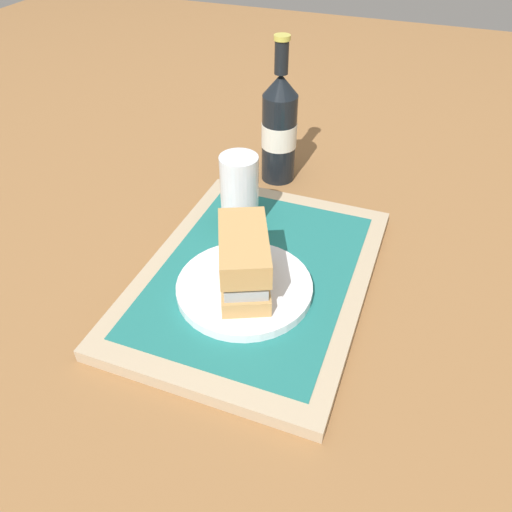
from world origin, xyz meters
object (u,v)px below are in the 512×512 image
at_px(beer_glass, 239,190).
at_px(beer_bottle, 279,128).
at_px(plate, 245,288).
at_px(sandwich, 244,259).

distance_m(beer_glass, beer_bottle, 0.20).
height_order(plate, beer_glass, beer_glass).
bearing_deg(beer_bottle, sandwich, -169.01).
xyz_separation_m(plate, sandwich, (0.00, 0.00, 0.05)).
bearing_deg(sandwich, plate, -180.00).
height_order(beer_glass, beer_bottle, beer_bottle).
bearing_deg(plate, beer_bottle, 11.12).
bearing_deg(plate, beer_glass, 24.50).
bearing_deg(plate, sandwich, 24.56).
relative_size(plate, sandwich, 1.31).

